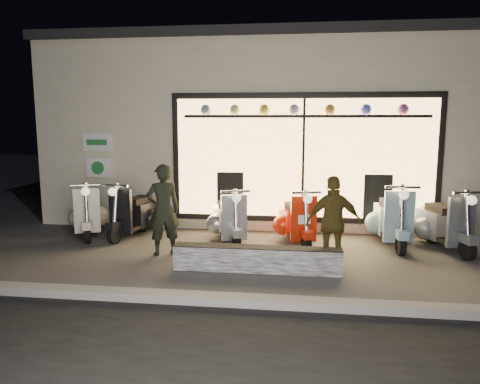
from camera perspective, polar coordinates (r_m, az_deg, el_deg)
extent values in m
plane|color=#383533|center=(8.03, 1.74, -8.14)|extent=(40.00, 40.00, 0.00)
cube|color=slate|center=(6.14, -0.18, -13.10)|extent=(40.00, 0.25, 0.12)
cube|color=beige|center=(12.66, 4.08, 7.36)|extent=(10.00, 6.00, 4.00)
cube|color=black|center=(12.77, 4.20, 16.82)|extent=(10.20, 6.20, 0.20)
cube|color=black|center=(9.65, 7.72, 4.08)|extent=(5.45, 0.06, 2.65)
cube|color=#FFBF6B|center=(9.61, 7.72, 4.06)|extent=(5.20, 0.04, 2.40)
cube|color=black|center=(9.53, 7.83, 9.14)|extent=(4.90, 0.06, 0.06)
cube|color=white|center=(10.55, -17.01, 5.83)|extent=(0.65, 0.04, 0.38)
cube|color=white|center=(10.59, -16.88, 2.86)|extent=(0.55, 0.04, 0.42)
cube|color=black|center=(7.35, 2.11, -8.17)|extent=(2.61, 0.28, 0.40)
cylinder|color=black|center=(8.41, -0.44, -6.11)|extent=(0.21, 0.36, 0.35)
cylinder|color=black|center=(9.39, -1.70, -4.49)|extent=(0.23, 0.37, 0.35)
cube|color=silver|center=(8.52, -0.73, -3.13)|extent=(0.47, 0.23, 0.84)
cube|color=silver|center=(9.24, -1.59, -3.34)|extent=(0.65, 0.82, 0.47)
cube|color=black|center=(9.08, -1.48, -1.71)|extent=(0.46, 0.64, 0.12)
sphere|color=#FFF2CC|center=(8.23, -0.43, -0.73)|extent=(0.20, 0.20, 0.15)
cylinder|color=black|center=(8.38, 8.11, -6.25)|extent=(0.19, 0.36, 0.35)
cylinder|color=black|center=(9.34, 6.36, -4.62)|extent=(0.21, 0.37, 0.35)
cube|color=#B9220B|center=(8.49, 7.76, -3.27)|extent=(0.47, 0.20, 0.84)
cube|color=#B9220B|center=(9.19, 6.54, -3.46)|extent=(0.61, 0.81, 0.47)
cube|color=black|center=(9.04, 6.74, -1.83)|extent=(0.43, 0.63, 0.12)
sphere|color=#FFF2CC|center=(8.20, 8.25, -0.87)|extent=(0.19, 0.19, 0.15)
cylinder|color=black|center=(9.22, -15.05, -5.02)|extent=(0.19, 0.37, 0.36)
cylinder|color=black|center=(10.07, -11.53, -3.71)|extent=(0.21, 0.38, 0.36)
cube|color=black|center=(9.31, -14.35, -2.26)|extent=(0.49, 0.18, 0.87)
cube|color=black|center=(9.94, -11.89, -2.58)|extent=(0.60, 0.82, 0.49)
cube|color=black|center=(9.80, -12.28, -1.00)|extent=(0.42, 0.64, 0.13)
sphere|color=#FFF2CC|center=(9.05, -15.30, 0.03)|extent=(0.19, 0.19, 0.16)
cylinder|color=black|center=(9.40, -18.09, -4.90)|extent=(0.24, 0.37, 0.36)
cylinder|color=black|center=(10.43, -17.85, -3.53)|extent=(0.26, 0.38, 0.36)
cube|color=beige|center=(9.53, -18.16, -2.18)|extent=(0.48, 0.26, 0.87)
cube|color=beige|center=(10.28, -17.93, -2.45)|extent=(0.70, 0.86, 0.49)
cube|color=black|center=(10.12, -18.04, -0.92)|extent=(0.50, 0.66, 0.13)
sphere|color=#FFF2CC|center=(9.23, -18.35, 0.06)|extent=(0.21, 0.21, 0.16)
cylinder|color=black|center=(8.63, 19.03, -6.09)|extent=(0.13, 0.39, 0.39)
cylinder|color=black|center=(9.71, 17.48, -4.35)|extent=(0.15, 0.39, 0.39)
cube|color=#7CA1B1|center=(8.76, 18.82, -2.89)|extent=(0.52, 0.10, 0.93)
cube|color=#7CA1B1|center=(9.55, 17.68, -3.12)|extent=(0.50, 0.81, 0.52)
cube|color=black|center=(9.38, 17.92, -1.37)|extent=(0.34, 0.65, 0.14)
sphere|color=#FFF2CC|center=(8.44, 19.35, -0.30)|extent=(0.18, 0.18, 0.17)
cylinder|color=black|center=(8.79, 25.99, -6.32)|extent=(0.20, 0.38, 0.37)
cylinder|color=black|center=(9.67, 22.41, -4.73)|extent=(0.22, 0.39, 0.37)
cube|color=slate|center=(8.88, 25.36, -3.33)|extent=(0.50, 0.21, 0.89)
cube|color=slate|center=(9.53, 22.82, -3.55)|extent=(0.64, 0.85, 0.50)
cube|color=black|center=(9.38, 23.27, -1.89)|extent=(0.45, 0.66, 0.13)
sphere|color=#FFF2CC|center=(8.61, 26.42, -0.91)|extent=(0.20, 0.20, 0.16)
imported|color=black|center=(8.20, -9.34, -2.15)|extent=(0.69, 0.61, 1.60)
imported|color=brown|center=(7.52, 11.32, -3.67)|extent=(0.91, 0.48, 1.48)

